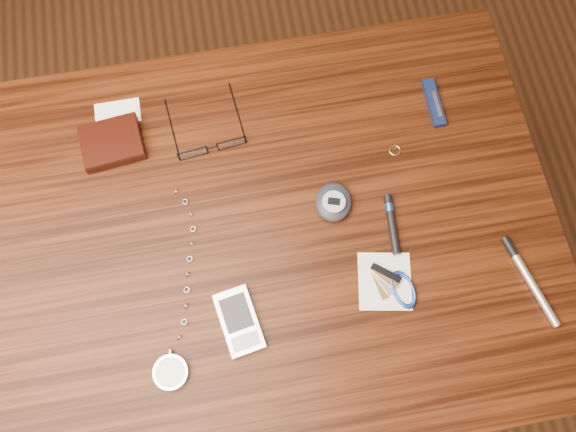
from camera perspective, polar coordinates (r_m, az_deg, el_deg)
name	(u,v)px	position (r m, az deg, el deg)	size (l,w,h in m)	color
ground	(265,307)	(1.63, -2.39, -9.22)	(3.80, 3.80, 0.00)	#472814
desk	(250,251)	(0.99, -3.88, -3.61)	(1.00, 0.70, 0.75)	#351608
wallet_and_card	(112,142)	(0.98, -17.46, 7.18)	(0.11, 0.13, 0.02)	black
eyeglasses	(211,145)	(0.94, -7.79, 7.18)	(0.13, 0.13, 0.03)	black
gold_ring	(395,150)	(0.96, 10.80, 6.58)	(0.02, 0.02, 0.00)	#DEB35D
pocket_watch	(172,366)	(0.87, -11.74, -14.74)	(0.09, 0.31, 0.02)	#B5B4B9
pda_phone	(239,321)	(0.86, -4.98, -10.60)	(0.07, 0.11, 0.02)	silver
pedometer	(333,202)	(0.90, 4.64, 1.42)	(0.08, 0.08, 0.03)	#20202A
notepad_keys	(394,285)	(0.89, 10.73, -6.92)	(0.10, 0.10, 0.01)	white
pocket_knife	(434,103)	(1.01, 14.58, 11.06)	(0.02, 0.09, 0.01)	#0E173C
silver_pen	(526,274)	(0.95, 23.00, -5.41)	(0.05, 0.15, 0.01)	silver
black_blue_pen	(392,222)	(0.91, 10.48, -0.60)	(0.02, 0.10, 0.01)	black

